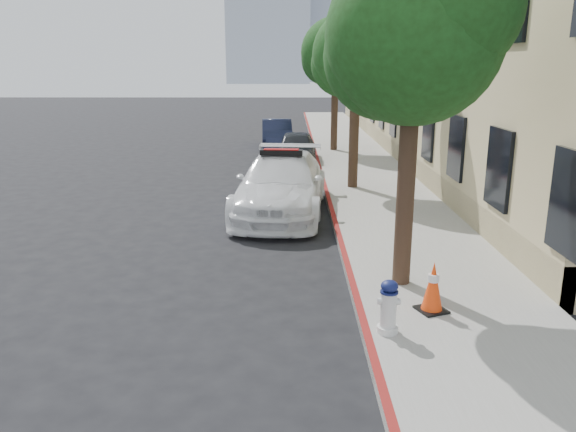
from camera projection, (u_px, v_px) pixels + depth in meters
The scene contains 12 objects.
ground at pixel (244, 253), 11.77m from camera, with size 120.00×120.00×0.00m, color black.
sidewalk at pixel (360, 167), 21.39m from camera, with size 3.20×50.00×0.15m, color gray.
curb_strip at pixel (319, 167), 21.39m from camera, with size 0.12×50.00×0.15m, color maroon.
building at pixel (476, 38), 24.91m from camera, with size 8.00×36.00×10.00m, color tan.
tree_near at pixel (416, 34), 8.70m from camera, with size 2.92×2.82×5.62m.
tree_mid at pixel (357, 53), 16.46m from camera, with size 2.77×2.64×5.43m.
tree_far at pixel (336, 52), 24.12m from camera, with size 3.10×3.00×5.81m.
police_car at pixel (281, 184), 14.73m from camera, with size 2.67×5.58×1.72m.
parked_car_mid at pixel (297, 148), 22.09m from camera, with size 1.54×3.83×1.31m, color black.
parked_car_far at pixel (277, 133), 26.87m from camera, with size 1.39×4.00×1.32m, color black.
fire_hydrant at pixel (388, 307), 7.84m from camera, with size 0.32×0.30×0.78m.
traffic_cone at pixel (433, 287), 8.53m from camera, with size 0.54×0.54×0.79m.
Camera 1 is at (0.99, -11.16, 3.79)m, focal length 35.00 mm.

